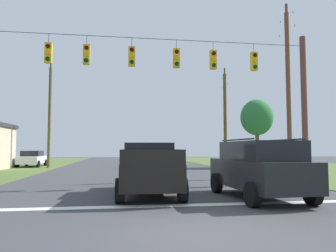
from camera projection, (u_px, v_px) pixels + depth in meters
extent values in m
plane|color=#3D3D42|center=(194.00, 233.00, 6.64)|extent=(120.00, 120.00, 0.00)
cube|color=white|center=(170.00, 205.00, 9.82)|extent=(13.48, 0.45, 0.01)
cube|color=white|center=(152.00, 184.00, 15.74)|extent=(2.50, 0.15, 0.01)
cube|color=white|center=(142.00, 173.00, 23.23)|extent=(2.50, 0.15, 0.01)
cube|color=white|center=(137.00, 168.00, 29.45)|extent=(2.50, 0.15, 0.01)
cube|color=white|center=(135.00, 165.00, 34.57)|extent=(2.50, 0.15, 0.01)
cube|color=white|center=(132.00, 161.00, 43.44)|extent=(2.50, 0.15, 0.01)
cylinder|color=brown|center=(304.00, 109.00, 16.76)|extent=(0.30, 0.30, 7.60)
cylinder|color=black|center=(153.00, 39.00, 15.85)|extent=(15.82, 0.02, 0.02)
cylinder|color=black|center=(49.00, 38.00, 15.13)|extent=(0.02, 0.02, 0.45)
cube|color=yellow|center=(48.00, 53.00, 15.08)|extent=(0.32, 0.24, 0.95)
cylinder|color=#310503|center=(48.00, 46.00, 14.96)|extent=(0.20, 0.04, 0.20)
cylinder|color=orange|center=(48.00, 52.00, 14.94)|extent=(0.20, 0.04, 0.20)
cylinder|color=black|center=(48.00, 59.00, 14.92)|extent=(0.20, 0.04, 0.20)
cylinder|color=black|center=(87.00, 40.00, 15.38)|extent=(0.02, 0.02, 0.45)
cube|color=yellow|center=(87.00, 55.00, 15.33)|extent=(0.32, 0.24, 0.95)
cylinder|color=#310503|center=(86.00, 48.00, 15.21)|extent=(0.20, 0.04, 0.20)
cylinder|color=orange|center=(86.00, 54.00, 15.19)|extent=(0.20, 0.04, 0.20)
cylinder|color=black|center=(86.00, 60.00, 15.17)|extent=(0.20, 0.04, 0.20)
cylinder|color=black|center=(132.00, 42.00, 15.69)|extent=(0.02, 0.02, 0.45)
cube|color=yellow|center=(132.00, 56.00, 15.64)|extent=(0.32, 0.24, 0.95)
cylinder|color=#310503|center=(132.00, 50.00, 15.52)|extent=(0.20, 0.04, 0.20)
cylinder|color=orange|center=(132.00, 56.00, 15.50)|extent=(0.20, 0.04, 0.20)
cylinder|color=black|center=(132.00, 62.00, 15.48)|extent=(0.20, 0.04, 0.20)
cylinder|color=black|center=(176.00, 44.00, 16.00)|extent=(0.02, 0.02, 0.45)
cube|color=yellow|center=(176.00, 58.00, 15.95)|extent=(0.32, 0.24, 0.95)
cylinder|color=#310503|center=(177.00, 52.00, 15.83)|extent=(0.20, 0.04, 0.20)
cylinder|color=orange|center=(177.00, 58.00, 15.81)|extent=(0.20, 0.04, 0.20)
cylinder|color=black|center=(177.00, 64.00, 15.79)|extent=(0.20, 0.04, 0.20)
cylinder|color=black|center=(213.00, 46.00, 16.27)|extent=(0.02, 0.02, 0.45)
cube|color=yellow|center=(213.00, 60.00, 16.22)|extent=(0.32, 0.24, 0.95)
cylinder|color=#310503|center=(214.00, 53.00, 16.10)|extent=(0.20, 0.04, 0.20)
cylinder|color=orange|center=(214.00, 59.00, 16.08)|extent=(0.20, 0.04, 0.20)
cylinder|color=black|center=(214.00, 65.00, 16.06)|extent=(0.20, 0.04, 0.20)
cylinder|color=black|center=(254.00, 48.00, 16.58)|extent=(0.02, 0.02, 0.45)
cube|color=yellow|center=(254.00, 61.00, 16.53)|extent=(0.32, 0.24, 0.95)
cylinder|color=#310503|center=(255.00, 55.00, 16.42)|extent=(0.20, 0.04, 0.20)
cylinder|color=orange|center=(255.00, 61.00, 16.40)|extent=(0.20, 0.04, 0.20)
cylinder|color=black|center=(255.00, 67.00, 16.37)|extent=(0.20, 0.04, 0.20)
cube|color=black|center=(149.00, 173.00, 12.18)|extent=(2.25, 5.49, 0.85)
cube|color=black|center=(149.00, 152.00, 12.88)|extent=(1.94, 1.98, 0.70)
cube|color=black|center=(123.00, 156.00, 10.79)|extent=(0.21, 2.38, 0.45)
cube|color=black|center=(179.00, 156.00, 10.98)|extent=(0.21, 2.38, 0.45)
cube|color=black|center=(153.00, 157.00, 9.60)|extent=(1.96, 0.19, 0.45)
cylinder|color=black|center=(124.00, 180.00, 13.88)|extent=(0.32, 0.81, 0.80)
cylinder|color=black|center=(170.00, 179.00, 14.07)|extent=(0.32, 0.81, 0.80)
cylinder|color=black|center=(120.00, 191.00, 10.23)|extent=(0.32, 0.81, 0.80)
cylinder|color=black|center=(183.00, 190.00, 10.43)|extent=(0.32, 0.81, 0.80)
cube|color=black|center=(258.00, 174.00, 11.33)|extent=(2.11, 4.86, 0.95)
cube|color=black|center=(260.00, 151.00, 11.24)|extent=(1.91, 3.26, 0.65)
cylinder|color=black|center=(236.00, 140.00, 11.11)|extent=(0.14, 2.72, 0.05)
cylinder|color=black|center=(282.00, 140.00, 11.42)|extent=(0.14, 2.72, 0.05)
cylinder|color=black|center=(217.00, 183.00, 12.73)|extent=(0.29, 0.77, 0.76)
cylinder|color=black|center=(263.00, 182.00, 13.07)|extent=(0.29, 0.77, 0.76)
cylinder|color=black|center=(253.00, 194.00, 9.52)|extent=(0.29, 0.77, 0.76)
cylinder|color=black|center=(312.00, 193.00, 9.87)|extent=(0.29, 0.77, 0.76)
cube|color=silver|center=(32.00, 160.00, 30.66)|extent=(1.82, 4.31, 0.70)
cube|color=black|center=(32.00, 153.00, 30.70)|extent=(1.63, 2.11, 0.50)
cylinder|color=black|center=(38.00, 164.00, 29.36)|extent=(0.22, 0.64, 0.64)
cylinder|color=black|center=(17.00, 164.00, 29.11)|extent=(0.22, 0.64, 0.64)
cylinder|color=black|center=(45.00, 163.00, 32.17)|extent=(0.22, 0.64, 0.64)
cylinder|color=black|center=(26.00, 163.00, 31.92)|extent=(0.22, 0.64, 0.64)
cylinder|color=brown|center=(288.00, 93.00, 20.08)|extent=(0.28, 0.28, 10.30)
cube|color=brown|center=(287.00, 19.00, 20.41)|extent=(0.12, 0.12, 1.94)
cylinder|color=#B2B7BC|center=(280.00, 22.00, 21.19)|extent=(0.08, 0.08, 0.12)
cylinder|color=#B2B7BC|center=(293.00, 12.00, 19.65)|extent=(0.08, 0.08, 0.12)
cube|color=brown|center=(287.00, 33.00, 20.35)|extent=(0.12, 0.12, 2.37)
cylinder|color=#B2B7BC|center=(280.00, 36.00, 21.29)|extent=(0.08, 0.08, 0.12)
cylinder|color=#B2B7BC|center=(295.00, 25.00, 19.42)|extent=(0.08, 0.08, 0.12)
cylinder|color=brown|center=(225.00, 120.00, 31.84)|extent=(0.32, 0.32, 9.13)
cube|color=brown|center=(225.00, 78.00, 32.13)|extent=(0.12, 0.12, 2.01)
cylinder|color=#B2B7BC|center=(222.00, 79.00, 32.93)|extent=(0.08, 0.08, 0.12)
cylinder|color=#B2B7BC|center=(227.00, 75.00, 31.35)|extent=(0.08, 0.08, 0.12)
cube|color=brown|center=(225.00, 87.00, 32.07)|extent=(0.12, 0.12, 2.19)
cylinder|color=#B2B7BC|center=(222.00, 87.00, 32.94)|extent=(0.08, 0.08, 0.12)
cylinder|color=#B2B7BC|center=(228.00, 84.00, 31.21)|extent=(0.08, 0.08, 0.12)
cylinder|color=brown|center=(49.00, 117.00, 29.33)|extent=(0.26, 0.26, 9.15)
cube|color=brown|center=(51.00, 72.00, 29.62)|extent=(0.12, 0.12, 1.85)
cylinder|color=#B2B7BC|center=(52.00, 72.00, 30.36)|extent=(0.08, 0.08, 0.12)
cylinder|color=#B2B7BC|center=(49.00, 69.00, 28.90)|extent=(0.08, 0.08, 0.12)
cylinder|color=brown|center=(257.00, 147.00, 30.05)|extent=(0.35, 0.35, 3.71)
ellipsoid|color=#2A6D37|center=(257.00, 117.00, 30.24)|extent=(3.00, 3.00, 3.37)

